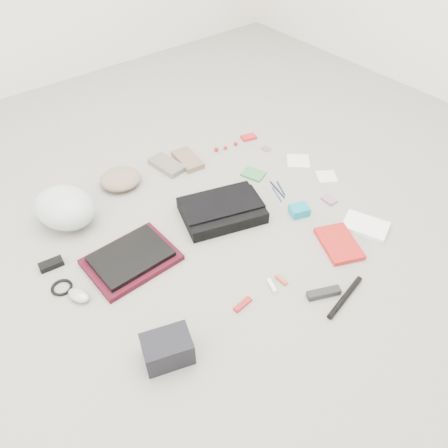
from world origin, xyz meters
TOP-DOWN VIEW (x-y plane):
  - ground_plane at (0.00, 0.00)m, footprint 4.00×4.00m
  - messenger_bag at (0.06, 0.10)m, footprint 0.45×0.38m
  - bag_flap at (0.06, 0.10)m, footprint 0.43×0.29m
  - laptop_sleeve at (-0.45, 0.11)m, footprint 0.39×0.30m
  - laptop at (-0.45, 0.11)m, footprint 0.33×0.25m
  - bike_helmet at (-0.55, 0.53)m, footprint 0.35×0.38m
  - beanie at (-0.21, 0.63)m, footprint 0.28×0.27m
  - mitten_left at (0.07, 0.61)m, footprint 0.13×0.22m
  - mitten_right at (0.19, 0.57)m, footprint 0.13×0.22m
  - power_brick at (-0.74, 0.31)m, footprint 0.11×0.06m
  - cable_coil at (-0.75, 0.16)m, footprint 0.10×0.10m
  - mouse at (-0.72, 0.07)m, footprint 0.10×0.12m
  - camera_bag at (-0.58, -0.39)m, footprint 0.21×0.17m
  - multitool at (-0.21, -0.38)m, footprint 0.09×0.03m
  - toiletry_tube_white at (-0.05, -0.39)m, footprint 0.04×0.07m
  - toiletry_tube_orange at (0.00, -0.39)m, footprint 0.02×0.06m
  - u_lock at (0.09, -0.56)m, footprint 0.15×0.09m
  - bike_pump at (0.14, -0.63)m, footprint 0.26×0.08m
  - book_red at (0.36, -0.41)m, footprint 0.24×0.28m
  - book_white at (0.55, -0.41)m, footprint 0.21×0.25m
  - notepad at (0.40, 0.25)m, footprint 0.13×0.15m
  - pen_blue at (0.39, 0.04)m, footprint 0.05×0.12m
  - pen_black at (0.42, 0.07)m, footprint 0.04×0.15m
  - pen_navy at (0.44, 0.06)m, footprint 0.06×0.11m
  - accordion_wallet at (0.37, -0.14)m, footprint 0.11×0.10m
  - card_deck at (0.57, -0.17)m, footprint 0.05×0.07m
  - napkin_top at (0.69, 0.18)m, footprint 0.18×0.18m
  - napkin_bottom at (0.71, -0.02)m, footprint 0.15×0.15m
  - lollipop_a at (0.39, 0.56)m, footprint 0.03×0.03m
  - lollipop_b at (0.44, 0.54)m, footprint 0.03×0.03m
  - lollipop_c at (0.52, 0.53)m, footprint 0.03×0.03m
  - altoids_tin at (0.63, 0.54)m, footprint 0.10×0.08m
  - stamp_sheet at (0.63, 0.39)m, footprint 0.05×0.06m

SIDE VIEW (x-z plane):
  - ground_plane at x=0.00m, z-range 0.00..0.00m
  - stamp_sheet at x=0.63m, z-range 0.00..0.00m
  - napkin_bottom at x=0.71m, z-range 0.00..0.01m
  - pen_navy at x=0.44m, z-range 0.00..0.01m
  - pen_blue at x=0.39m, z-range 0.00..0.01m
  - napkin_top at x=0.69m, z-range 0.00..0.01m
  - pen_black at x=0.42m, z-range 0.00..0.01m
  - cable_coil at x=-0.75m, z-range 0.00..0.01m
  - card_deck at x=0.57m, z-range 0.00..0.01m
  - multitool at x=-0.21m, z-range 0.00..0.01m
  - notepad at x=0.40m, z-range 0.00..0.01m
  - toiletry_tube_orange at x=0.00m, z-range 0.00..0.02m
  - altoids_tin at x=0.63m, z-range 0.00..0.02m
  - toiletry_tube_white at x=-0.05m, z-range 0.00..0.02m
  - book_white at x=0.55m, z-range 0.00..0.02m
  - lollipop_b at x=0.44m, z-range 0.00..0.02m
  - bike_pump at x=0.14m, z-range 0.00..0.02m
  - book_red at x=0.36m, z-range 0.00..0.02m
  - lollipop_c at x=0.52m, z-range 0.00..0.02m
  - lollipop_a at x=0.39m, z-range 0.00..0.03m
  - laptop_sleeve at x=-0.45m, z-range 0.00..0.03m
  - power_brick at x=-0.74m, z-range 0.00..0.03m
  - u_lock at x=0.09m, z-range 0.00..0.03m
  - mitten_left at x=0.07m, z-range 0.00..0.03m
  - mitten_right at x=0.19m, z-range 0.00..0.03m
  - mouse at x=-0.72m, z-range 0.00..0.04m
  - accordion_wallet at x=0.37m, z-range 0.00..0.05m
  - messenger_bag at x=0.06m, z-range 0.00..0.06m
  - laptop at x=-0.45m, z-range 0.03..0.05m
  - beanie at x=-0.21m, z-range 0.00..0.08m
  - camera_bag at x=-0.58m, z-range 0.00..0.12m
  - bag_flap at x=0.06m, z-range 0.06..0.08m
  - bike_helmet at x=-0.55m, z-range 0.00..0.19m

